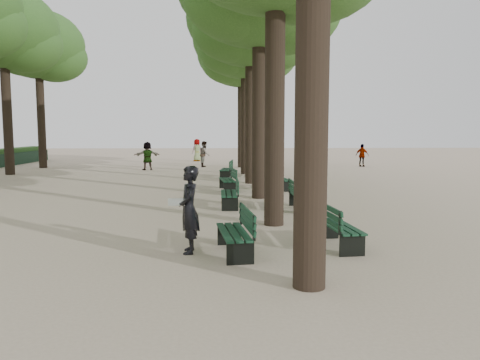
{
  "coord_description": "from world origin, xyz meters",
  "views": [
    {
      "loc": [
        0.12,
        -9.18,
        2.47
      ],
      "look_at": [
        0.6,
        3.0,
        1.2
      ],
      "focal_mm": 35.0,
      "sensor_mm": 36.0,
      "label": 1
    }
  ],
  "objects": [
    {
      "name": "tree_central_3",
      "position": [
        1.5,
        13.0,
        7.65
      ],
      "size": [
        6.0,
        6.0,
        9.95
      ],
      "color": "#33261C",
      "rests_on": "ground"
    },
    {
      "name": "pedestrian_a",
      "position": [
        -1.05,
        23.39,
        0.9
      ],
      "size": [
        0.37,
        0.88,
        1.79
      ],
      "primitive_type": "imported",
      "rotation": [
        0.0,
        0.0,
        1.56
      ],
      "color": "#262628",
      "rests_on": "ground"
    },
    {
      "name": "tree_central_5",
      "position": [
        1.5,
        23.0,
        7.65
      ],
      "size": [
        6.0,
        6.0,
        9.95
      ],
      "color": "#33261C",
      "rests_on": "ground"
    },
    {
      "name": "ground",
      "position": [
        0.0,
        0.0,
        0.0
      ],
      "size": [
        120.0,
        120.0,
        0.0
      ],
      "primitive_type": "plane",
      "color": "#C3AE93",
      "rests_on": "ground"
    },
    {
      "name": "tree_far_4",
      "position": [
        -12.0,
        18.0,
        8.14
      ],
      "size": [
        6.0,
        6.0,
        10.45
      ],
      "color": "#33261C",
      "rests_on": "ground"
    },
    {
      "name": "bench_right_2",
      "position": [
        2.63,
        10.54,
        0.27
      ],
      "size": [
        0.78,
        1.85,
        0.92
      ],
      "color": "black",
      "rests_on": "ground"
    },
    {
      "name": "pedestrian_c",
      "position": [
        9.97,
        23.15,
        0.8
      ],
      "size": [
        0.94,
        0.81,
        1.59
      ],
      "primitive_type": "imported",
      "rotation": [
        0.0,
        0.0,
        2.5
      ],
      "color": "#262628",
      "rests_on": "ground"
    },
    {
      "name": "pedestrian_e",
      "position": [
        -4.64,
        20.98,
        0.91
      ],
      "size": [
        1.69,
        0.97,
        1.81
      ],
      "primitive_type": "imported",
      "rotation": [
        0.0,
        0.0,
        3.53
      ],
      "color": "#262628",
      "rests_on": "ground"
    },
    {
      "name": "pedestrian_d",
      "position": [
        -1.91,
        29.72,
        0.92
      ],
      "size": [
        0.94,
        0.84,
        1.84
      ],
      "primitive_type": "imported",
      "rotation": [
        0.0,
        0.0,
        3.79
      ],
      "color": "#262628",
      "rests_on": "ground"
    },
    {
      "name": "bench_left_1",
      "position": [
        0.37,
        5.98,
        0.27
      ],
      "size": [
        0.57,
        1.8,
        0.92
      ],
      "color": "black",
      "rests_on": "ground"
    },
    {
      "name": "man_with_map",
      "position": [
        -0.55,
        0.2,
        0.89
      ],
      "size": [
        0.64,
        0.74,
        1.78
      ],
      "color": "black",
      "rests_on": "ground"
    },
    {
      "name": "bench_right_3",
      "position": [
        2.63,
        15.91,
        0.27
      ],
      "size": [
        0.73,
        1.84,
        0.92
      ],
      "color": "black",
      "rests_on": "ground"
    },
    {
      "name": "bench_right_0",
      "position": [
        2.63,
        0.57,
        0.27
      ],
      "size": [
        0.73,
        1.84,
        0.92
      ],
      "color": "black",
      "rests_on": "ground"
    },
    {
      "name": "bench_left_3",
      "position": [
        0.37,
        15.69,
        0.27
      ],
      "size": [
        0.77,
        1.85,
        0.92
      ],
      "color": "black",
      "rests_on": "ground"
    },
    {
      "name": "pedestrian_b",
      "position": [
        6.87,
        27.69,
        0.84
      ],
      "size": [
        1.0,
        1.02,
        1.68
      ],
      "primitive_type": "imported",
      "rotation": [
        0.0,
        0.0,
        2.34
      ],
      "color": "#262628",
      "rests_on": "ground"
    },
    {
      "name": "bench_left_2",
      "position": [
        0.37,
        10.28,
        0.27
      ],
      "size": [
        0.78,
        1.85,
        0.92
      ],
      "color": "black",
      "rests_on": "ground"
    },
    {
      "name": "tree_central_4",
      "position": [
        1.5,
        18.0,
        7.65
      ],
      "size": [
        6.0,
        6.0,
        9.95
      ],
      "color": "#33261C",
      "rests_on": "ground"
    },
    {
      "name": "tree_far_5",
      "position": [
        -12.0,
        23.0,
        8.14
      ],
      "size": [
        6.0,
        6.0,
        10.45
      ],
      "color": "#33261C",
      "rests_on": "ground"
    },
    {
      "name": "bench_left_0",
      "position": [
        0.37,
        0.07,
        0.27
      ],
      "size": [
        0.77,
        1.85,
        0.92
      ],
      "color": "black",
      "rests_on": "ground"
    },
    {
      "name": "bench_right_1",
      "position": [
        2.63,
        5.38,
        0.27
      ],
      "size": [
        0.58,
        1.8,
        0.92
      ],
      "color": "black",
      "rests_on": "ground"
    }
  ]
}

